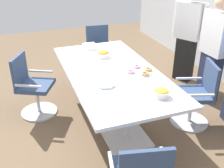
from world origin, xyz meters
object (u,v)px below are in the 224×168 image
object	(u,v)px
office_chair_2	(196,97)
person_standing_0	(188,34)
snack_bowl_chips_yellow	(161,93)
office_chair_0	(33,89)
office_chair_3	(99,53)
plate_stack	(106,85)
donut_platter	(140,71)
conference_table	(112,79)
snack_bowl_chips_orange	(103,54)
napkin_pile	(90,46)
person_standing_1	(214,49)

from	to	relation	value
office_chair_2	person_standing_0	world-z (taller)	person_standing_0
snack_bowl_chips_yellow	office_chair_0	bearing A→B (deg)	-135.78
office_chair_2	snack_bowl_chips_yellow	bearing A→B (deg)	131.06
office_chair_3	plate_stack	bearing A→B (deg)	81.18
donut_platter	plate_stack	size ratio (longest dim) A/B	1.67
conference_table	snack_bowl_chips_orange	distance (m)	0.57
person_standing_0	donut_platter	distance (m)	1.66
office_chair_0	snack_bowl_chips_orange	distance (m)	1.17
office_chair_3	donut_platter	world-z (taller)	office_chair_3
snack_bowl_chips_orange	napkin_pile	distance (m)	0.45
napkin_pile	snack_bowl_chips_yellow	bearing A→B (deg)	9.89
office_chair_0	napkin_pile	xyz separation A→B (m)	(-0.46, 1.01, 0.38)
snack_bowl_chips_orange	napkin_pile	xyz separation A→B (m)	(-0.44, -0.09, -0.01)
conference_table	donut_platter	bearing A→B (deg)	65.05
person_standing_0	office_chair_0	bearing A→B (deg)	66.80
office_chair_2	office_chair_3	size ratio (longest dim) A/B	1.00
office_chair_0	person_standing_0	world-z (taller)	person_standing_0
office_chair_0	person_standing_0	xyz separation A→B (m)	(-0.24, 2.76, 0.46)
conference_table	office_chair_2	xyz separation A→B (m)	(0.52, 1.05, -0.22)
office_chair_3	donut_platter	bearing A→B (deg)	96.85
person_standing_0	person_standing_1	size ratio (longest dim) A/B	1.01
snack_bowl_chips_yellow	donut_platter	size ratio (longest dim) A/B	0.51
conference_table	napkin_pile	size ratio (longest dim) A/B	12.01
snack_bowl_chips_orange	snack_bowl_chips_yellow	bearing A→B (deg)	9.52
person_standing_0	snack_bowl_chips_orange	xyz separation A→B (m)	(0.23, -1.66, -0.07)
office_chair_3	person_standing_1	xyz separation A→B (m)	(1.65, 1.33, 0.46)
office_chair_2	donut_platter	bearing A→B (deg)	81.08
office_chair_3	snack_bowl_chips_yellow	xyz separation A→B (m)	(2.47, -0.04, 0.39)
person_standing_1	office_chair_2	bearing A→B (deg)	127.14
office_chair_0	person_standing_1	world-z (taller)	person_standing_1
office_chair_3	napkin_pile	xyz separation A→B (m)	(0.65, -0.36, 0.38)
person_standing_0	plate_stack	bearing A→B (deg)	92.60
office_chair_2	donut_platter	size ratio (longest dim) A/B	2.50
plate_stack	office_chair_3	bearing A→B (deg)	164.90
person_standing_1	snack_bowl_chips_orange	xyz separation A→B (m)	(-0.56, -1.60, -0.07)
donut_platter	person_standing_0	bearing A→B (deg)	124.07
conference_table	person_standing_1	world-z (taller)	person_standing_1
conference_table	office_chair_0	xyz separation A→B (m)	(-0.52, -1.05, -0.22)
plate_stack	conference_table	bearing A→B (deg)	150.39
conference_table	snack_bowl_chips_orange	size ratio (longest dim) A/B	11.39
office_chair_3	plate_stack	distance (m)	2.12
snack_bowl_chips_yellow	plate_stack	bearing A→B (deg)	-132.41
snack_bowl_chips_yellow	napkin_pile	distance (m)	1.85
office_chair_3	person_standing_0	xyz separation A→B (m)	(0.86, 1.39, 0.46)
office_chair_2	office_chair_3	distance (m)	2.26
office_chair_0	napkin_pile	bearing A→B (deg)	140.95
person_standing_0	person_standing_1	xyz separation A→B (m)	(0.79, -0.06, -0.01)
snack_bowl_chips_yellow	plate_stack	size ratio (longest dim) A/B	0.85
snack_bowl_chips_orange	donut_platter	xyz separation A→B (m)	(0.70, 0.29, -0.03)
snack_bowl_chips_yellow	person_standing_0	bearing A→B (deg)	138.52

